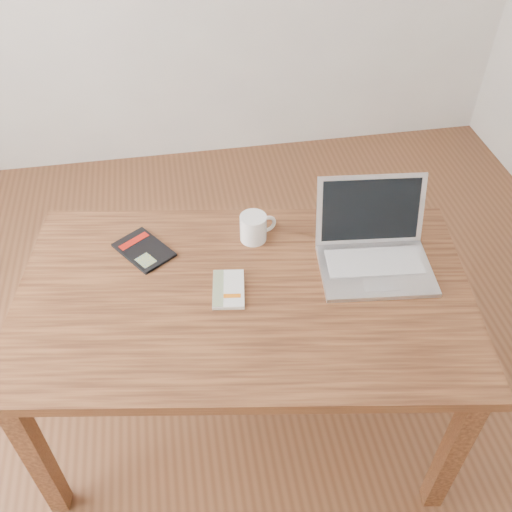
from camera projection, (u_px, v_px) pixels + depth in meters
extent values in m
plane|color=brown|center=(230.00, 415.00, 2.39)|extent=(4.00, 4.00, 0.00)
cube|color=brown|center=(244.00, 296.00, 1.89)|extent=(1.62, 1.09, 0.04)
cube|color=brown|center=(37.00, 457.00, 1.88)|extent=(0.07, 0.07, 0.71)
cube|color=brown|center=(452.00, 452.00, 1.89)|extent=(0.07, 0.07, 0.71)
cube|color=brown|center=(83.00, 293.00, 2.41)|extent=(0.07, 0.07, 0.71)
cube|color=brown|center=(407.00, 290.00, 2.42)|extent=(0.07, 0.07, 0.71)
cube|color=beige|center=(228.00, 289.00, 1.88)|extent=(0.13, 0.18, 0.01)
cube|color=white|center=(228.00, 289.00, 1.88)|extent=(0.12, 0.18, 0.01)
cube|color=gray|center=(218.00, 288.00, 1.87)|extent=(0.06, 0.17, 0.00)
cube|color=orange|center=(232.00, 296.00, 1.84)|extent=(0.06, 0.02, 0.00)
cube|color=black|center=(144.00, 250.00, 2.02)|extent=(0.23, 0.25, 0.01)
cube|color=#A5140B|center=(134.00, 241.00, 2.04)|extent=(0.11, 0.09, 0.00)
cube|color=gray|center=(146.00, 260.00, 1.97)|extent=(0.08, 0.08, 0.00)
cube|color=silver|center=(376.00, 270.00, 1.94)|extent=(0.40, 0.30, 0.02)
cube|color=silver|center=(374.00, 262.00, 1.95)|extent=(0.34, 0.17, 0.00)
cube|color=#BCBCC1|center=(381.00, 285.00, 1.87)|extent=(0.12, 0.07, 0.00)
cube|color=silver|center=(371.00, 209.00, 1.97)|extent=(0.38, 0.12, 0.24)
cube|color=black|center=(371.00, 210.00, 1.97)|extent=(0.34, 0.10, 0.21)
cylinder|color=white|center=(253.00, 228.00, 2.03)|extent=(0.10, 0.10, 0.10)
cylinder|color=black|center=(253.00, 218.00, 2.00)|extent=(0.08, 0.08, 0.01)
torus|color=white|center=(267.00, 224.00, 2.05)|extent=(0.07, 0.03, 0.07)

